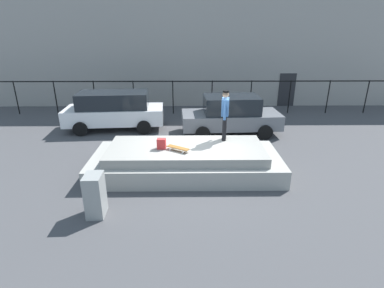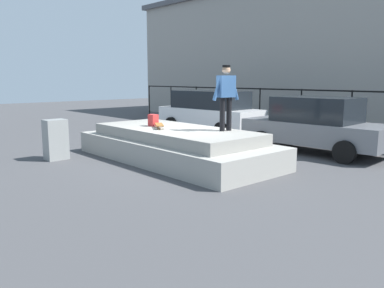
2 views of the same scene
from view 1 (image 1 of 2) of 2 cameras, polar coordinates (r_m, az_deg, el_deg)
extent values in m
plane|color=#424244|center=(10.52, 0.58, -4.67)|extent=(60.00, 60.00, 0.00)
cube|color=#9E9B93|center=(10.18, -1.13, -3.70)|extent=(6.25, 2.67, 0.61)
cube|color=gray|center=(9.99, -1.15, -1.32)|extent=(5.12, 2.19, 0.31)
cylinder|color=black|center=(10.37, 6.13, 2.95)|extent=(0.14, 0.14, 0.89)
cylinder|color=black|center=(10.58, 6.19, 3.32)|extent=(0.14, 0.14, 0.89)
cube|color=#33598C|center=(10.28, 6.32, 7.00)|extent=(0.31, 0.50, 0.57)
cylinder|color=#33598C|center=(10.02, 6.24, 6.27)|extent=(0.13, 0.29, 0.62)
cylinder|color=#33598C|center=(10.57, 6.37, 7.05)|extent=(0.13, 0.29, 0.62)
sphere|color=tan|center=(10.18, 6.42, 9.31)|extent=(0.22, 0.22, 0.22)
cylinder|color=black|center=(10.16, 6.44, 9.86)|extent=(0.24, 0.24, 0.05)
cube|color=brown|center=(9.57, -2.65, -0.70)|extent=(0.76, 0.58, 0.02)
cylinder|color=silver|center=(9.39, -1.71, -1.64)|extent=(0.06, 0.06, 0.06)
cylinder|color=silver|center=(9.55, -1.05, -1.25)|extent=(0.06, 0.06, 0.06)
cylinder|color=silver|center=(9.66, -4.21, -1.03)|extent=(0.06, 0.06, 0.06)
cylinder|color=silver|center=(9.81, -3.53, -0.65)|extent=(0.06, 0.06, 0.06)
cube|color=red|center=(9.75, -5.80, 0.05)|extent=(0.29, 0.22, 0.34)
cube|color=white|center=(14.91, -14.41, 5.36)|extent=(4.69, 2.10, 0.73)
cube|color=black|center=(14.73, -14.67, 8.10)|extent=(3.31, 1.79, 0.73)
cylinder|color=black|center=(16.16, -18.77, 4.76)|extent=(0.65, 0.26, 0.64)
cylinder|color=black|center=(14.47, -20.38, 2.69)|extent=(0.65, 0.26, 0.64)
cylinder|color=black|center=(15.71, -8.65, 5.20)|extent=(0.65, 0.26, 0.64)
cylinder|color=black|center=(13.96, -9.10, 3.13)|extent=(0.65, 0.26, 0.64)
cube|color=slate|center=(13.92, 7.33, 4.60)|extent=(4.50, 2.01, 0.66)
cube|color=black|center=(13.74, 7.46, 7.43)|extent=(2.51, 1.69, 0.76)
cylinder|color=black|center=(14.69, 1.35, 4.32)|extent=(0.65, 0.25, 0.64)
cylinder|color=black|center=(12.97, 2.04, 1.98)|extent=(0.65, 0.25, 0.64)
cylinder|color=black|center=(15.17, 11.74, 4.42)|extent=(0.65, 0.25, 0.64)
cylinder|color=black|center=(13.51, 13.68, 2.17)|extent=(0.65, 0.25, 0.64)
cube|color=gray|center=(8.21, -17.89, -9.22)|extent=(0.46, 0.61, 1.15)
cylinder|color=black|center=(19.58, -30.31, 7.57)|extent=(0.06, 0.06, 1.86)
cylinder|color=black|center=(18.60, -24.40, 8.00)|extent=(0.06, 0.06, 1.86)
cylinder|color=black|center=(17.85, -17.91, 8.37)|extent=(0.06, 0.06, 1.86)
cylinder|color=black|center=(17.33, -10.93, 8.65)|extent=(0.06, 0.06, 1.86)
cylinder|color=black|center=(17.08, -3.62, 8.81)|extent=(0.06, 0.06, 1.86)
cylinder|color=black|center=(17.11, 3.78, 8.83)|extent=(0.06, 0.06, 1.86)
cylinder|color=black|center=(17.41, 11.04, 8.70)|extent=(0.06, 0.06, 1.86)
cylinder|color=black|center=(17.98, 17.94, 8.46)|extent=(0.06, 0.06, 1.86)
cylinder|color=black|center=(18.78, 24.33, 8.12)|extent=(0.06, 0.06, 1.86)
cylinder|color=black|center=(19.79, 30.12, 7.73)|extent=(0.06, 0.06, 1.86)
cube|color=black|center=(16.89, 0.08, 11.79)|extent=(24.00, 0.04, 0.06)
cube|color=gray|center=(22.26, -0.11, 18.22)|extent=(29.16, 7.65, 6.85)
cube|color=#262628|center=(19.69, 17.50, 9.75)|extent=(1.00, 0.06, 2.00)
camera|label=2|loc=(9.04, 69.83, -8.02)|focal=36.79mm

